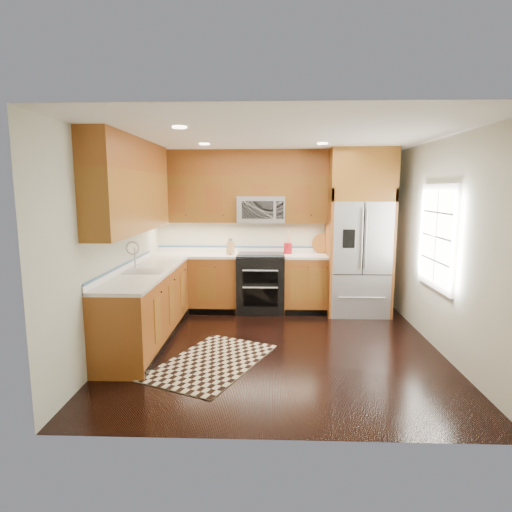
{
  "coord_description": "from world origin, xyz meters",
  "views": [
    {
      "loc": [
        -0.09,
        -5.15,
        1.98
      ],
      "look_at": [
        -0.29,
        0.6,
        1.08
      ],
      "focal_mm": 30.0,
      "sensor_mm": 36.0,
      "label": 1
    }
  ],
  "objects_px": {
    "range": "(261,283)",
    "refrigerator": "(359,233)",
    "utensil_crock": "(288,246)",
    "rug": "(212,362)",
    "knife_block": "(231,248)"
  },
  "relations": [
    {
      "from": "rug",
      "to": "utensil_crock",
      "type": "relative_size",
      "value": 4.13
    },
    {
      "from": "range",
      "to": "refrigerator",
      "type": "xyz_separation_m",
      "value": [
        1.55,
        -0.04,
        0.83
      ]
    },
    {
      "from": "range",
      "to": "utensil_crock",
      "type": "distance_m",
      "value": 0.75
    },
    {
      "from": "range",
      "to": "refrigerator",
      "type": "distance_m",
      "value": 1.76
    },
    {
      "from": "range",
      "to": "knife_block",
      "type": "height_order",
      "value": "knife_block"
    },
    {
      "from": "utensil_crock",
      "to": "knife_block",
      "type": "bearing_deg",
      "value": -174.52
    },
    {
      "from": "rug",
      "to": "knife_block",
      "type": "relative_size",
      "value": 6.13
    },
    {
      "from": "rug",
      "to": "utensil_crock",
      "type": "xyz_separation_m",
      "value": [
        0.95,
        2.25,
        1.07
      ]
    },
    {
      "from": "range",
      "to": "rug",
      "type": "relative_size",
      "value": 0.6
    },
    {
      "from": "refrigerator",
      "to": "knife_block",
      "type": "height_order",
      "value": "refrigerator"
    },
    {
      "from": "range",
      "to": "rug",
      "type": "xyz_separation_m",
      "value": [
        -0.51,
        -2.14,
        -0.46
      ]
    },
    {
      "from": "range",
      "to": "rug",
      "type": "height_order",
      "value": "range"
    },
    {
      "from": "refrigerator",
      "to": "utensil_crock",
      "type": "bearing_deg",
      "value": 172.61
    },
    {
      "from": "refrigerator",
      "to": "rug",
      "type": "distance_m",
      "value": 3.22
    },
    {
      "from": "utensil_crock",
      "to": "rug",
      "type": "bearing_deg",
      "value": -112.92
    }
  ]
}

